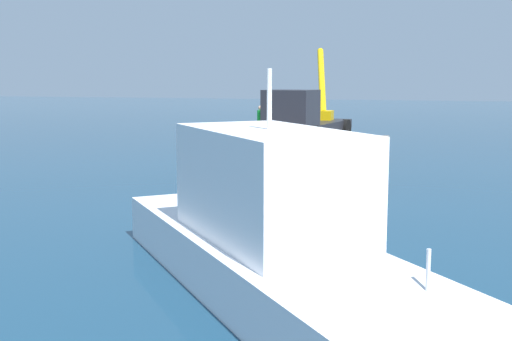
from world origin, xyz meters
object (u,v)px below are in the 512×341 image
object	(u,v)px
salvaged_car	(235,176)
dock_worker	(261,124)
moored_yacht	(325,301)
crane_truck	(303,117)

from	to	relation	value
salvaged_car	dock_worker	bearing A→B (deg)	-172.09
dock_worker	salvaged_car	size ratio (longest dim) A/B	0.42
dock_worker	moored_yacht	world-z (taller)	moored_yacht
dock_worker	moored_yacht	size ratio (longest dim) A/B	0.14
crane_truck	salvaged_car	world-z (taller)	crane_truck
dock_worker	salvaged_car	bearing A→B (deg)	7.91
dock_worker	moored_yacht	distance (m)	20.45
crane_truck	moored_yacht	world-z (taller)	crane_truck
crane_truck	salvaged_car	xyz separation A→B (m)	(8.01, -0.90, -1.78)
crane_truck	dock_worker	xyz separation A→B (m)	(1.05, -1.87, -0.32)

